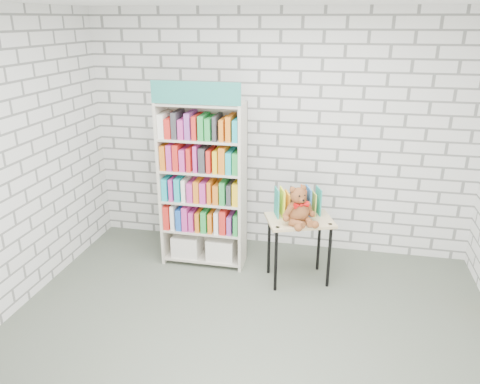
# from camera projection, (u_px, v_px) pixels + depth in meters

# --- Properties ---
(ground) EXTENTS (4.50, 4.50, 0.00)m
(ground) POSITION_uv_depth(u_px,v_px,m) (243.00, 342.00, 4.10)
(ground) COLOR #4F5749
(ground) RESTS_ON ground
(room_shell) EXTENTS (4.52, 4.02, 2.81)m
(room_shell) POSITION_uv_depth(u_px,v_px,m) (244.00, 145.00, 3.48)
(room_shell) COLOR silver
(room_shell) RESTS_ON ground
(bookshelf) EXTENTS (0.93, 0.36, 2.08)m
(bookshelf) POSITION_uv_depth(u_px,v_px,m) (203.00, 184.00, 5.16)
(bookshelf) COLOR beige
(bookshelf) RESTS_ON ground
(display_table) EXTENTS (0.78, 0.66, 0.72)m
(display_table) POSITION_uv_depth(u_px,v_px,m) (299.00, 228.00, 4.88)
(display_table) COLOR tan
(display_table) RESTS_ON ground
(table_books) EXTENTS (0.51, 0.35, 0.28)m
(table_books) POSITION_uv_depth(u_px,v_px,m) (298.00, 203.00, 4.90)
(table_books) COLOR teal
(table_books) RESTS_ON display_table
(teddy_bear) EXTENTS (0.38, 0.37, 0.39)m
(teddy_bear) POSITION_uv_depth(u_px,v_px,m) (299.00, 209.00, 4.68)
(teddy_bear) COLOR brown
(teddy_bear) RESTS_ON display_table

